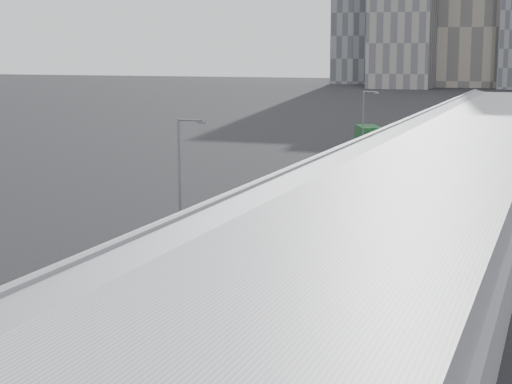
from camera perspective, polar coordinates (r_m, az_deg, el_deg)
The scene contains 17 objects.
sidewalk at distance 66.43m, azimuth 9.04°, elevation -2.37°, with size 10.00×170.00×0.12m, color gray.
lane_line at distance 69.12m, azimuth 0.46°, elevation -1.84°, with size 0.12×160.00×0.02m, color gold.
depot at distance 65.20m, azimuth 12.56°, elevation 0.38°, with size 12.45×160.40×7.20m.
bus_1 at distance 36.60m, azimuth -11.89°, elevation -9.62°, with size 3.73×13.98×4.04m.
bus_2 at distance 49.34m, azimuth -3.20°, elevation -4.58°, with size 2.87×12.90×3.76m.
bus_3 at distance 59.46m, azimuth 1.48°, elevation -2.23°, with size 3.15×12.32×3.57m.
bus_4 at distance 72.88m, azimuth 4.60°, elevation -0.04°, with size 3.13×12.70×3.68m.
bus_5 at distance 89.25m, azimuth 7.38°, elevation 1.61°, with size 3.03×12.13×3.52m.
bus_6 at distance 99.51m, azimuth 9.09°, elevation 2.48°, with size 3.17×13.56×3.94m.
tree_1 at distance 48.51m, azimuth 0.63°, elevation -2.09°, with size 2.84×2.84×5.26m.
tree_2 at distance 69.98m, azimuth 7.30°, elevation 1.23°, with size 1.55×1.55×4.46m.
tree_3 at distance 91.10m, azimuth 9.96°, elevation 3.29°, with size 2.52×2.52×5.26m.
tree_4 at distance 112.07m, azimuth 11.85°, elevation 3.90°, with size 2.65×2.65×4.41m.
street_lamp_near at distance 58.94m, azimuth -4.97°, elevation 1.25°, with size 2.04×0.22×8.95m.
street_lamp_far at distance 114.76m, azimuth 7.26°, elevation 4.99°, with size 2.04×0.22×8.18m.
shipping_container at distance 121.97m, azimuth 7.47°, elevation 3.70°, with size 2.76×5.85×2.96m, color #14411D.
suv at distance 142.27m, azimuth 9.94°, elevation 4.14°, with size 2.38×5.15×1.43m, color black.
Camera 1 is at (21.06, -8.92, 13.54)m, focal length 60.00 mm.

